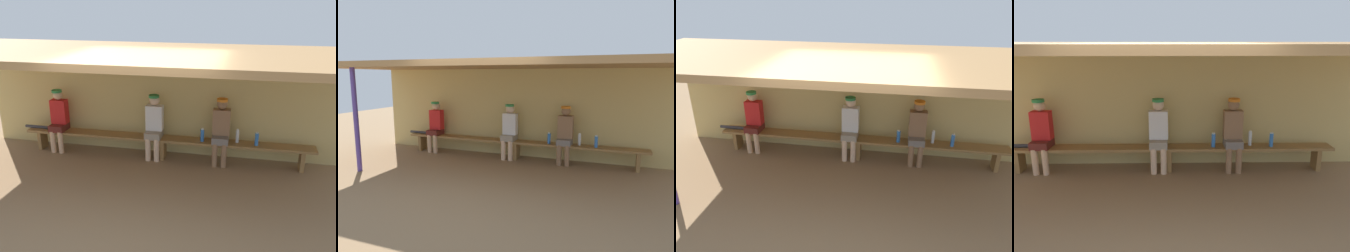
% 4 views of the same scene
% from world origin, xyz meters
% --- Properties ---
extents(ground_plane, '(24.00, 24.00, 0.00)m').
position_xyz_m(ground_plane, '(0.00, 0.00, 0.00)').
color(ground_plane, '#8C6D4C').
extents(back_wall, '(8.00, 0.20, 2.20)m').
position_xyz_m(back_wall, '(0.00, 2.00, 1.10)').
color(back_wall, tan).
rests_on(back_wall, ground).
extents(dugout_roof, '(8.00, 2.80, 0.12)m').
position_xyz_m(dugout_roof, '(0.00, 0.70, 2.26)').
color(dugout_roof, '#9E7547').
rests_on(dugout_roof, back_wall).
extents(bench, '(6.00, 0.36, 0.46)m').
position_xyz_m(bench, '(0.00, 1.55, 0.39)').
color(bench, olive).
rests_on(bench, ground).
extents(player_rightmost, '(0.34, 0.42, 1.34)m').
position_xyz_m(player_rightmost, '(1.17, 1.55, 0.75)').
color(player_rightmost, slate).
rests_on(player_rightmost, ground).
extents(player_middle, '(0.34, 0.42, 1.34)m').
position_xyz_m(player_middle, '(-2.31, 1.55, 0.75)').
color(player_middle, '#591E19').
rests_on(player_middle, ground).
extents(player_shirtless_tan, '(0.34, 0.42, 1.34)m').
position_xyz_m(player_shirtless_tan, '(-0.19, 1.55, 0.75)').
color(player_shirtless_tan, gray).
rests_on(player_shirtless_tan, ground).
extents(water_bottle_green, '(0.07, 0.07, 0.27)m').
position_xyz_m(water_bottle_green, '(0.81, 1.52, 0.59)').
color(water_bottle_green, blue).
rests_on(water_bottle_green, bench).
extents(water_bottle_orange, '(0.06, 0.06, 0.28)m').
position_xyz_m(water_bottle_orange, '(1.50, 1.59, 0.59)').
color(water_bottle_orange, silver).
rests_on(water_bottle_orange, bench).
extents(water_bottle_blue, '(0.07, 0.07, 0.27)m').
position_xyz_m(water_bottle_blue, '(1.87, 1.51, 0.59)').
color(water_bottle_blue, blue).
rests_on(water_bottle_blue, bench).
extents(baseball_bat, '(0.88, 0.07, 0.07)m').
position_xyz_m(baseball_bat, '(-2.68, 1.55, 0.49)').
color(baseball_bat, '#333338').
rests_on(baseball_bat, bench).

